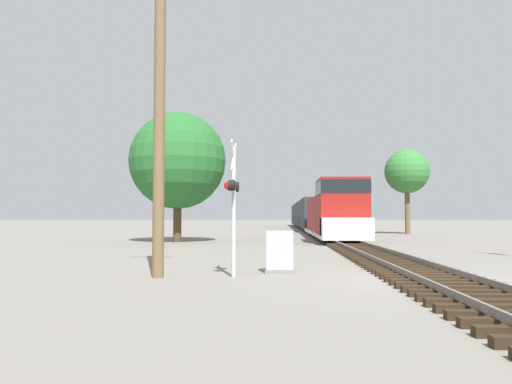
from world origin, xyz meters
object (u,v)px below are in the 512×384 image
(utility_pole, at_px, (159,102))
(tree_far_right, at_px, (178,161))
(relay_cabinet, at_px, (280,252))
(tree_mid_background, at_px, (407,172))
(freight_train, at_px, (310,215))
(crossing_signal_near, at_px, (233,195))

(utility_pole, relative_size, tree_far_right, 1.12)
(relay_cabinet, xyz_separation_m, utility_pole, (-3.46, -1.33, 4.38))
(tree_far_right, bearing_deg, tree_mid_background, 39.47)
(utility_pole, bearing_deg, tree_mid_background, 65.50)
(relay_cabinet, relative_size, tree_mid_background, 0.16)
(utility_pole, bearing_deg, relay_cabinet, 21.05)
(relay_cabinet, xyz_separation_m, tree_far_right, (-6.82, 17.87, 4.84))
(freight_train, height_order, tree_mid_background, tree_mid_background)
(tree_mid_background, bearing_deg, freight_train, 120.21)
(tree_far_right, distance_m, tree_mid_background, 25.12)
(crossing_signal_near, xyz_separation_m, relay_cabinet, (1.35, 1.13, -1.73))
(crossing_signal_near, distance_m, relay_cabinet, 2.46)
(utility_pole, relative_size, tree_mid_background, 1.19)
(relay_cabinet, bearing_deg, tree_mid_background, 69.62)
(freight_train, bearing_deg, tree_far_right, -109.57)
(crossing_signal_near, distance_m, tree_far_right, 20.01)
(crossing_signal_near, relative_size, relay_cabinet, 3.03)
(tree_far_right, bearing_deg, freight_train, 70.43)
(freight_train, bearing_deg, crossing_signal_near, -96.22)
(crossing_signal_near, bearing_deg, relay_cabinet, 133.27)
(utility_pole, xyz_separation_m, tree_far_right, (-3.36, 19.20, 0.45))
(freight_train, bearing_deg, tree_mid_background, -59.79)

